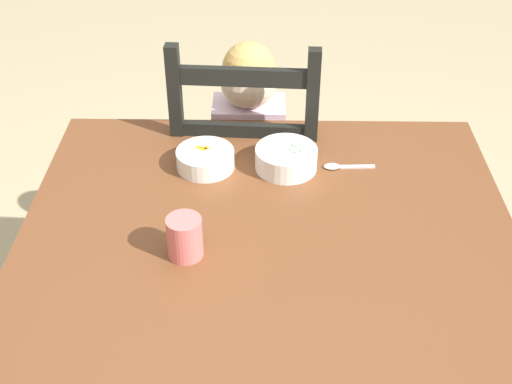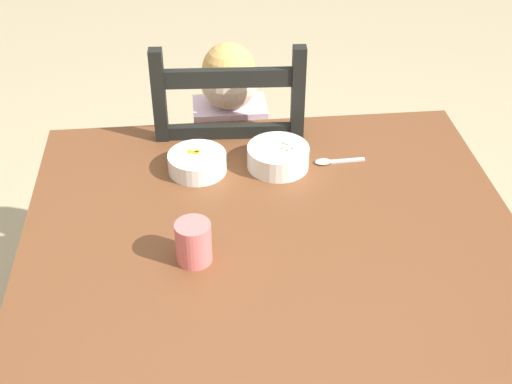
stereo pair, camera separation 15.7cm
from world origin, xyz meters
The scene contains 7 objects.
dining_table centered at (0.00, 0.00, 0.65)m, with size 1.17×1.01×0.75m.
dining_chair centered at (-0.06, 0.55, 0.48)m, with size 0.44×0.44×1.02m.
child_figure centered at (-0.06, 0.55, 0.64)m, with size 0.32×0.31×0.96m.
bowl_of_peas centered at (0.05, 0.26, 0.78)m, with size 0.16×0.16×0.06m.
bowl_of_carrots centered at (-0.17, 0.26, 0.78)m, with size 0.15×0.15×0.05m.
spoon centered at (0.19, 0.26, 0.75)m, with size 0.14×0.03×0.01m.
drinking_cup centered at (-0.19, -0.10, 0.80)m, with size 0.08×0.08×0.10m, color #E26E6B.
Camera 1 is at (-0.01, -1.27, 1.78)m, focal length 48.56 mm.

